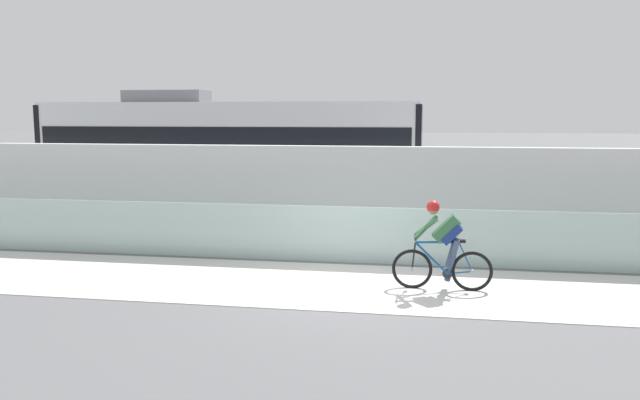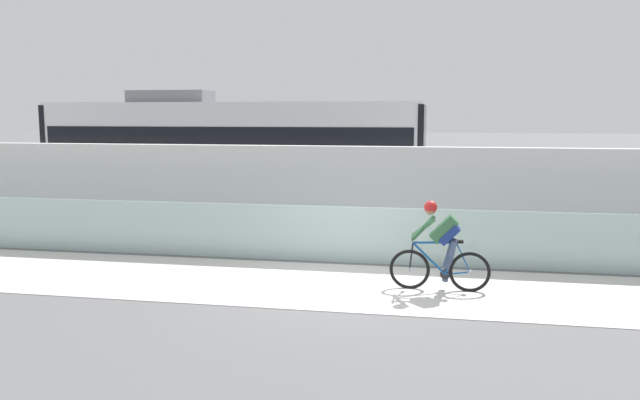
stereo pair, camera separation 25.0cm
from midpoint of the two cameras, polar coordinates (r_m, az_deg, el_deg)
name	(u,v)px [view 2 (the right image)]	position (r m, az deg, el deg)	size (l,w,h in m)	color
ground_plane	(346,286)	(11.77, 2.98, -7.67)	(200.00, 200.00, 0.00)	slate
bike_path_deck	(346,285)	(11.77, 2.98, -7.64)	(32.00, 3.20, 0.01)	silver
glass_parapet	(359,235)	(13.42, 4.07, -3.15)	(32.00, 0.05, 1.19)	#ADC6C1
concrete_barrier_wall	(369,197)	(15.10, 4.88, 0.31)	(32.00, 0.36, 2.37)	silver
tram_rail_near	(379,228)	(17.72, 5.66, -2.46)	(32.00, 0.08, 0.01)	#595654
tram_rail_far	(383,219)	(19.13, 6.05, -1.72)	(32.00, 0.08, 0.01)	#595654
tram	(235,156)	(19.06, -7.24, 3.95)	(11.06, 2.54, 3.81)	silver
cyclist_on_bike	(440,247)	(11.49, 11.33, -4.18)	(1.77, 0.58, 1.61)	black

